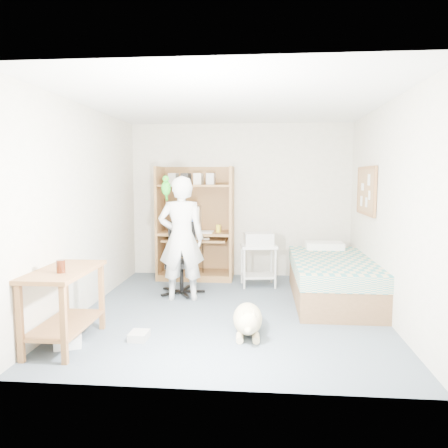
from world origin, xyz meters
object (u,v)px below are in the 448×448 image
object	(u,v)px
office_chair	(182,268)
dog	(248,319)
bed	(332,279)
person	(181,239)
side_desk	(64,295)
printer_cart	(258,259)
computer_hutch	(196,228)

from	to	relation	value
office_chair	dog	xyz separation A→B (m)	(0.98, -1.52, -0.20)
bed	dog	size ratio (longest dim) A/B	2.10
dog	person	bearing A→B (deg)	124.67
side_desk	office_chair	xyz separation A→B (m)	(0.79, 1.96, -0.14)
side_desk	printer_cart	distance (m)	3.10
person	printer_cart	world-z (taller)	person
bed	person	size ratio (longest dim) A/B	1.22
office_chair	printer_cart	xyz separation A→B (m)	(1.07, 0.51, 0.06)
office_chair	dog	world-z (taller)	office_chair
bed	side_desk	size ratio (longest dim) A/B	2.02
bed	side_desk	bearing A→B (deg)	-147.50
side_desk	person	bearing A→B (deg)	62.93
office_chair	side_desk	bearing A→B (deg)	-119.64
computer_hutch	bed	bearing A→B (deg)	-29.29
side_desk	person	distance (m)	1.89
computer_hutch	printer_cart	size ratio (longest dim) A/B	2.87
side_desk	printer_cart	xyz separation A→B (m)	(1.86, 2.48, -0.08)
computer_hutch	side_desk	size ratio (longest dim) A/B	1.80
computer_hutch	bed	size ratio (longest dim) A/B	0.89
office_chair	person	world-z (taller)	person
person	dog	distance (m)	1.67
dog	printer_cart	world-z (taller)	printer_cart
bed	person	xyz separation A→B (m)	(-2.00, -0.16, 0.54)
person	dog	bearing A→B (deg)	119.58
office_chair	printer_cart	distance (m)	1.19
computer_hutch	bed	world-z (taller)	computer_hutch
side_desk	person	size ratio (longest dim) A/B	0.61
office_chair	person	bearing A→B (deg)	-87.02
bed	office_chair	distance (m)	2.07
side_desk	office_chair	bearing A→B (deg)	68.06
bed	printer_cart	size ratio (longest dim) A/B	3.22
bed	person	world-z (taller)	person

